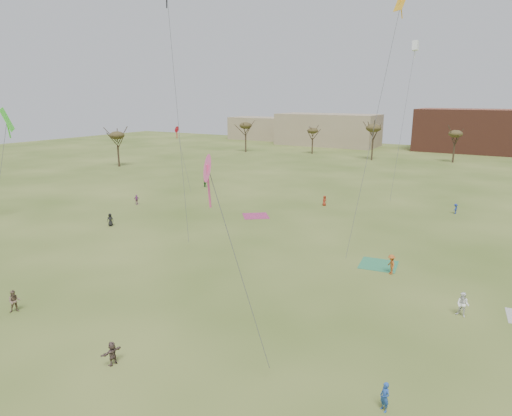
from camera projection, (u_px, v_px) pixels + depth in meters
The scene contains 18 objects.
ground at pixel (172, 315), 32.84m from camera, with size 260.00×260.00×0.00m, color #385119.
flyer_near_right at pixel (385, 397), 22.64m from camera, with size 0.58×0.38×1.59m, color #224A9F.
spectator_fore_b at pixel (14, 301), 33.07m from camera, with size 0.83×0.65×1.71m, color #7B604E.
spectator_fore_c at pixel (112, 353), 26.58m from camera, with size 1.37×0.44×1.48m, color brown.
flyer_mid_a at pixel (110, 220), 55.08m from camera, with size 0.78×0.51×1.59m, color black.
flyer_mid_b at pixel (391, 264), 40.16m from camera, with size 1.17×0.67×1.82m, color #AF5620.
spectator_mid_d at pixel (137, 200), 66.07m from camera, with size 0.86×0.36×1.47m, color #933D8E.
spectator_mid_e at pixel (463, 305), 32.37m from camera, with size 0.90×0.70×1.84m, color white.
flyer_far_a at pixel (205, 182), 78.92m from camera, with size 1.72×0.55×1.86m, color #256F2B.
flyer_far_b at pixel (324, 201), 65.34m from camera, with size 0.73×0.47×1.49m, color #9C301A.
flyer_far_c at pixel (456, 209), 60.85m from camera, with size 0.90×0.52×1.39m, color navy.
blanket_plum at pixel (256, 216), 59.85m from camera, with size 3.31×3.31×0.03m, color #A63366.
blanket_olive at pixel (378, 265), 42.53m from camera, with size 3.39×3.39×0.03m, color #318758.
kites_aloft at pixel (262, 45), 45.28m from camera, with size 76.41×59.46×26.07m.
tree_line at pixel (402, 136), 98.29m from camera, with size 117.44×49.32×8.91m.
building_tan at pixel (328, 130), 144.70m from camera, with size 32.00×14.00×10.00m, color #937F60.
building_brick at pixel (465, 130), 128.59m from camera, with size 26.00×16.00×12.00m, color brown.
building_tan_west at pixel (259, 128), 165.78m from camera, with size 20.00×12.00×8.00m, color #937F60.
Camera 1 is at (20.76, -22.46, 15.57)m, focal length 31.44 mm.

